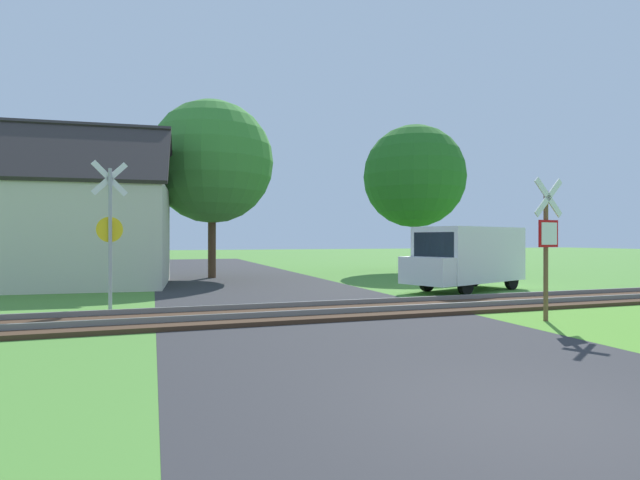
% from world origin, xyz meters
% --- Properties ---
extents(ground_plane, '(160.00, 160.00, 0.00)m').
position_xyz_m(ground_plane, '(0.00, 0.00, 0.00)').
color(ground_plane, '#4C8433').
extents(road_asphalt, '(7.30, 80.00, 0.01)m').
position_xyz_m(road_asphalt, '(0.00, 2.00, 0.00)').
color(road_asphalt, '#2D2D30').
rests_on(road_asphalt, ground).
extents(rail_track, '(60.00, 2.60, 0.22)m').
position_xyz_m(rail_track, '(0.00, 7.57, 0.06)').
color(rail_track, '#422D1E').
rests_on(rail_track, ground).
extents(stop_sign_near, '(0.87, 0.19, 3.18)m').
position_xyz_m(stop_sign_near, '(4.58, 4.91, 1.81)').
color(stop_sign_near, brown).
rests_on(stop_sign_near, ground).
extents(crossing_sign_far, '(0.85, 0.26, 3.79)m').
position_xyz_m(crossing_sign_far, '(-4.73, 9.59, 2.15)').
color(crossing_sign_far, '#9E9EA5').
rests_on(crossing_sign_far, ground).
extents(house, '(8.42, 6.22, 6.32)m').
position_xyz_m(house, '(-6.99, 17.17, 2.14)').
color(house, beige).
rests_on(house, ground).
extents(tree_center, '(5.74, 5.74, 8.31)m').
position_xyz_m(tree_center, '(-1.07, 19.84, 5.43)').
color(tree_center, '#513823').
rests_on(tree_center, ground).
extents(tree_far, '(5.72, 5.72, 8.20)m').
position_xyz_m(tree_far, '(10.22, 20.86, 5.33)').
color(tree_far, '#513823').
rests_on(tree_far, ground).
extents(mail_truck, '(5.24, 3.50, 2.24)m').
position_xyz_m(mail_truck, '(6.81, 11.05, 1.24)').
color(mail_truck, white).
rests_on(mail_truck, ground).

